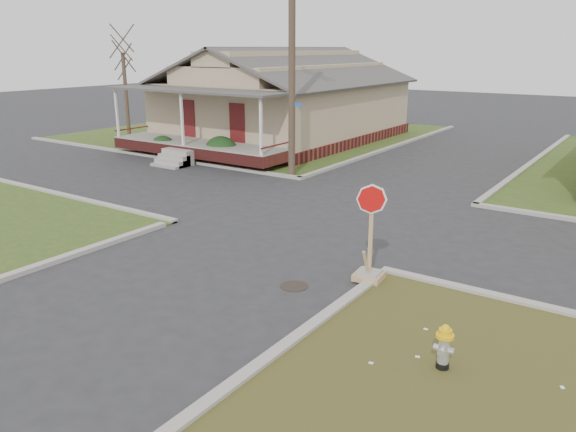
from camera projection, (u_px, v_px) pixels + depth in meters
The scene contains 11 objects.
ground at pixel (234, 260), 14.36m from camera, with size 120.00×120.00×0.00m, color #29292B.
verge_far_left at pixel (257, 133), 35.60m from camera, with size 19.00×19.00×0.05m, color #2E4C1B.
curbs at pixel (332, 214), 18.31m from camera, with size 80.00×40.00×0.12m, color #A19B91, non-canonical shape.
manhole at pixel (294, 286), 12.77m from camera, with size 0.64×0.64×0.01m, color black.
corner_house at pixel (284, 101), 32.29m from camera, with size 10.10×15.50×5.30m.
utility_pole at pixel (292, 62), 22.32m from camera, with size 1.80×0.28×9.00m.
tree_far_left at pixel (126, 96), 32.85m from camera, with size 0.22×0.22×4.90m, color #3F3024.
fire_hydrant at pixel (444, 344), 9.31m from camera, with size 0.30×0.30×0.80m.
stop_sign at pixel (370, 259), 12.90m from camera, with size 0.65×0.63×2.28m.
hedge_left at pixel (163, 146), 27.73m from camera, with size 1.36×1.11×1.04m, color #133312.
hedge_right at pixel (221, 149), 26.26m from camera, with size 1.53×1.26×1.17m, color #133312.
Camera 1 is at (8.72, -10.30, 5.22)m, focal length 35.00 mm.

